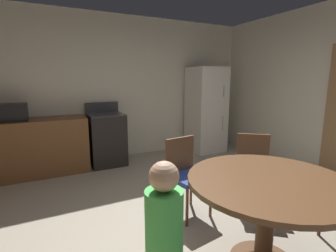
{
  "coord_description": "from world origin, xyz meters",
  "views": [
    {
      "loc": [
        -1.23,
        -1.87,
        1.53
      ],
      "look_at": [
        0.29,
        1.19,
        0.88
      ],
      "focal_mm": 26.75,
      "sensor_mm": 36.0,
      "label": 1
    }
  ],
  "objects_px": {
    "refrigerator": "(206,110)",
    "chair_northeast": "(253,166)",
    "person_child": "(164,246)",
    "microwave": "(11,112)",
    "chair_north": "(186,171)",
    "dining_table": "(267,197)",
    "oven_range": "(107,139)"
  },
  "relations": [
    {
      "from": "chair_northeast",
      "to": "oven_range",
      "type": "bearing_deg",
      "value": -113.0
    },
    {
      "from": "dining_table",
      "to": "person_child",
      "type": "relative_size",
      "value": 1.17
    },
    {
      "from": "microwave",
      "to": "person_child",
      "type": "relative_size",
      "value": 0.4
    },
    {
      "from": "oven_range",
      "to": "dining_table",
      "type": "bearing_deg",
      "value": -79.62
    },
    {
      "from": "chair_north",
      "to": "dining_table",
      "type": "bearing_deg",
      "value": -0.0
    },
    {
      "from": "dining_table",
      "to": "person_child",
      "type": "xyz_separation_m",
      "value": [
        -0.98,
        -0.14,
        -0.03
      ]
    },
    {
      "from": "chair_northeast",
      "to": "chair_north",
      "type": "bearing_deg",
      "value": -66.15
    },
    {
      "from": "microwave",
      "to": "person_child",
      "type": "height_order",
      "value": "microwave"
    },
    {
      "from": "oven_range",
      "to": "person_child",
      "type": "xyz_separation_m",
      "value": [
        -0.41,
        -3.24,
        0.11
      ]
    },
    {
      "from": "microwave",
      "to": "person_child",
      "type": "bearing_deg",
      "value": -72.75
    },
    {
      "from": "refrigerator",
      "to": "microwave",
      "type": "relative_size",
      "value": 4.0
    },
    {
      "from": "refrigerator",
      "to": "chair_northeast",
      "type": "relative_size",
      "value": 2.02
    },
    {
      "from": "microwave",
      "to": "chair_north",
      "type": "bearing_deg",
      "value": -48.74
    },
    {
      "from": "microwave",
      "to": "dining_table",
      "type": "xyz_separation_m",
      "value": [
        1.98,
        -3.1,
        -0.42
      ]
    },
    {
      "from": "person_child",
      "to": "microwave",
      "type": "bearing_deg",
      "value": 99.29
    },
    {
      "from": "chair_northeast",
      "to": "person_child",
      "type": "height_order",
      "value": "person_child"
    },
    {
      "from": "dining_table",
      "to": "chair_northeast",
      "type": "distance_m",
      "value": 1.03
    },
    {
      "from": "refrigerator",
      "to": "chair_north",
      "type": "bearing_deg",
      "value": -129.7
    },
    {
      "from": "microwave",
      "to": "chair_northeast",
      "type": "xyz_separation_m",
      "value": [
        2.63,
        -2.3,
        -0.53
      ]
    },
    {
      "from": "refrigerator",
      "to": "dining_table",
      "type": "relative_size",
      "value": 1.38
    },
    {
      "from": "refrigerator",
      "to": "person_child",
      "type": "distance_m",
      "value": 4.07
    },
    {
      "from": "microwave",
      "to": "chair_northeast",
      "type": "distance_m",
      "value": 3.54
    },
    {
      "from": "chair_north",
      "to": "refrigerator",
      "type": "bearing_deg",
      "value": 131.81
    },
    {
      "from": "chair_north",
      "to": "person_child",
      "type": "distance_m",
      "value": 1.42
    },
    {
      "from": "dining_table",
      "to": "chair_northeast",
      "type": "relative_size",
      "value": 1.46
    },
    {
      "from": "dining_table",
      "to": "chair_north",
      "type": "height_order",
      "value": "chair_north"
    },
    {
      "from": "chair_north",
      "to": "microwave",
      "type": "bearing_deg",
      "value": -147.23
    },
    {
      "from": "dining_table",
      "to": "person_child",
      "type": "distance_m",
      "value": 0.99
    },
    {
      "from": "oven_range",
      "to": "refrigerator",
      "type": "relative_size",
      "value": 0.62
    },
    {
      "from": "microwave",
      "to": "oven_range",
      "type": "bearing_deg",
      "value": 0.15
    },
    {
      "from": "oven_range",
      "to": "chair_northeast",
      "type": "height_order",
      "value": "oven_range"
    },
    {
      "from": "oven_range",
      "to": "chair_northeast",
      "type": "xyz_separation_m",
      "value": [
        1.22,
        -2.31,
        0.03
      ]
    }
  ]
}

